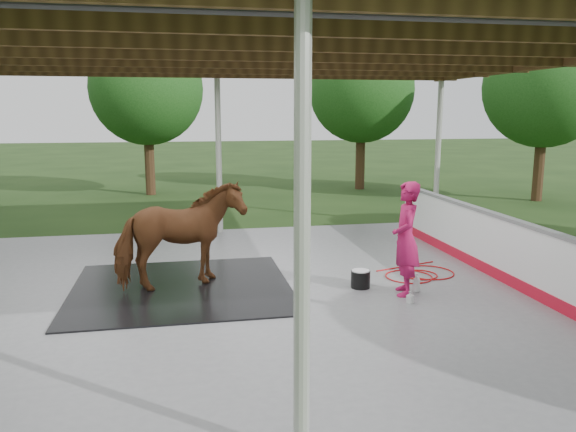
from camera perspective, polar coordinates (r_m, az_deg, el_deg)
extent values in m
plane|color=#1E3814|center=(9.50, -4.77, -7.81)|extent=(100.00, 100.00, 0.00)
cube|color=slate|center=(9.50, -4.77, -7.66)|extent=(12.00, 10.00, 0.05)
cylinder|color=beige|center=(4.49, 1.45, -2.45)|extent=(0.14, 0.14, 3.85)
cylinder|color=beige|center=(13.74, -7.06, 6.24)|extent=(0.14, 0.14, 3.85)
cylinder|color=beige|center=(15.24, 14.99, 6.37)|extent=(0.14, 0.14, 3.85)
cube|color=brown|center=(6.11, -2.09, 18.67)|extent=(12.00, 0.10, 0.18)
cube|color=brown|center=(7.58, -3.93, 17.06)|extent=(12.00, 0.10, 0.18)
cube|color=brown|center=(9.07, -5.15, 15.97)|extent=(12.00, 0.10, 0.18)
cube|color=brown|center=(10.55, -6.02, 15.18)|extent=(12.00, 0.10, 0.18)
cube|color=brown|center=(12.04, -6.67, 14.58)|extent=(12.00, 0.10, 0.18)
cube|color=brown|center=(13.53, -7.18, 14.12)|extent=(12.00, 0.10, 0.18)
cube|color=brown|center=(11.20, 26.28, 13.91)|extent=(0.12, 10.00, 0.18)
cube|color=#38383A|center=(9.09, -5.17, 17.22)|extent=(12.60, 10.60, 0.10)
cube|color=red|center=(10.92, 20.05, -5.17)|extent=(0.14, 8.00, 0.20)
cube|color=white|center=(10.80, 20.24, -2.61)|extent=(0.12, 8.00, 1.00)
cube|color=slate|center=(10.70, 20.41, 0.10)|extent=(0.16, 8.00, 0.06)
cylinder|color=#382314|center=(21.08, -13.87, 5.09)|extent=(0.36, 0.36, 2.20)
sphere|color=#194714|center=(21.02, -14.20, 12.44)|extent=(4.00, 4.00, 4.00)
cylinder|color=#382314|center=(22.17, 7.34, 5.57)|extent=(0.36, 0.36, 2.20)
sphere|color=#194714|center=(22.11, 7.51, 12.55)|extent=(4.00, 4.00, 4.00)
cylinder|color=#382314|center=(20.84, 24.12, 4.42)|extent=(0.36, 0.36, 2.20)
sphere|color=#194714|center=(20.77, 24.69, 11.84)|extent=(4.00, 4.00, 4.00)
cube|color=black|center=(9.71, -10.74, -7.17)|extent=(3.62, 3.39, 0.03)
imported|color=brown|center=(9.48, -10.92, -1.99)|extent=(2.28, 1.54, 1.77)
imported|color=#A9124A|center=(9.23, 11.88, -2.27)|extent=(0.59, 0.76, 1.85)
cylinder|color=black|center=(9.63, 7.38, -6.40)|extent=(0.33, 0.33, 0.29)
cylinder|color=white|center=(9.59, 7.40, -5.57)|extent=(0.30, 0.30, 0.03)
imported|color=silver|center=(9.58, 12.94, -6.61)|extent=(0.14, 0.14, 0.31)
imported|color=#338CD8|center=(9.01, 12.30, -8.06)|extent=(0.13, 0.13, 0.20)
torus|color=#B60D0F|center=(10.75, 14.05, -5.58)|extent=(0.94, 0.94, 0.02)
torus|color=#B60D0F|center=(10.40, 12.17, -6.03)|extent=(0.85, 0.85, 0.02)
torus|color=#B60D0F|center=(10.56, 13.22, -5.83)|extent=(0.65, 0.65, 0.02)
cylinder|color=#B60D0F|center=(11.07, 11.85, -5.01)|extent=(1.33, 0.45, 0.02)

